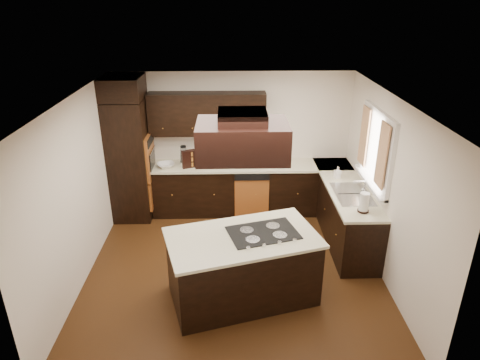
% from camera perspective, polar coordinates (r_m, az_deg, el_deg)
% --- Properties ---
extents(floor, '(4.20, 4.20, 0.02)m').
position_cam_1_polar(floor, '(6.43, -0.78, -11.70)').
color(floor, '#563114').
rests_on(floor, ground).
extents(ceiling, '(4.20, 4.20, 0.02)m').
position_cam_1_polar(ceiling, '(5.38, -0.93, 10.73)').
color(ceiling, silver).
rests_on(ceiling, ground).
extents(wall_back, '(4.20, 0.02, 2.50)m').
position_cam_1_polar(wall_back, '(7.75, -1.01, 5.18)').
color(wall_back, white).
rests_on(wall_back, ground).
extents(wall_front, '(4.20, 0.02, 2.50)m').
position_cam_1_polar(wall_front, '(3.99, -0.53, -14.58)').
color(wall_front, white).
rests_on(wall_front, ground).
extents(wall_left, '(0.02, 4.20, 2.50)m').
position_cam_1_polar(wall_left, '(6.15, -20.92, -1.60)').
color(wall_left, white).
rests_on(wall_left, ground).
extents(wall_right, '(0.02, 4.20, 2.50)m').
position_cam_1_polar(wall_right, '(6.18, 19.13, -1.22)').
color(wall_right, white).
rests_on(wall_right, ground).
extents(oven_column, '(0.65, 0.75, 2.12)m').
position_cam_1_polar(oven_column, '(7.64, -14.43, 2.60)').
color(oven_column, black).
rests_on(oven_column, floor).
extents(wall_oven_face, '(0.05, 0.62, 0.78)m').
position_cam_1_polar(wall_oven_face, '(7.54, -11.88, 3.07)').
color(wall_oven_face, '#AF5E26').
rests_on(wall_oven_face, oven_column).
extents(base_cabinets_back, '(2.93, 0.60, 0.88)m').
position_cam_1_polar(base_cabinets_back, '(7.77, -0.69, -1.22)').
color(base_cabinets_back, black).
rests_on(base_cabinets_back, floor).
extents(base_cabinets_right, '(0.60, 2.40, 0.88)m').
position_cam_1_polar(base_cabinets_right, '(7.20, 13.63, -4.08)').
color(base_cabinets_right, black).
rests_on(base_cabinets_right, floor).
extents(countertop_back, '(2.93, 0.63, 0.04)m').
position_cam_1_polar(countertop_back, '(7.57, -0.70, 1.89)').
color(countertop_back, beige).
rests_on(countertop_back, base_cabinets_back).
extents(countertop_right, '(0.63, 2.40, 0.04)m').
position_cam_1_polar(countertop_right, '(7.00, 13.87, -0.75)').
color(countertop_right, beige).
rests_on(countertop_right, base_cabinets_right).
extents(upper_cabinets, '(2.00, 0.34, 0.72)m').
position_cam_1_polar(upper_cabinets, '(7.43, -4.39, 8.80)').
color(upper_cabinets, black).
rests_on(upper_cabinets, wall_back).
extents(dishwasher_front, '(0.60, 0.05, 0.72)m').
position_cam_1_polar(dishwasher_front, '(7.53, 1.57, -2.45)').
color(dishwasher_front, '#AF5E26').
rests_on(dishwasher_front, floor).
extents(window_frame, '(0.06, 1.32, 1.12)m').
position_cam_1_polar(window_frame, '(6.50, 17.70, 4.02)').
color(window_frame, white).
rests_on(window_frame, wall_right).
extents(window_pane, '(0.00, 1.20, 1.00)m').
position_cam_1_polar(window_pane, '(6.51, 17.93, 4.02)').
color(window_pane, white).
rests_on(window_pane, wall_right).
extents(curtain_left, '(0.02, 0.34, 0.90)m').
position_cam_1_polar(curtain_left, '(6.09, 18.41, 3.12)').
color(curtain_left, beige).
rests_on(curtain_left, wall_right).
extents(curtain_right, '(0.02, 0.34, 0.90)m').
position_cam_1_polar(curtain_right, '(6.84, 16.21, 5.63)').
color(curtain_right, beige).
rests_on(curtain_right, wall_right).
extents(sink_rim, '(0.52, 0.84, 0.01)m').
position_cam_1_polar(sink_rim, '(6.69, 14.74, -1.81)').
color(sink_rim, silver).
rests_on(sink_rim, countertop_right).
extents(island, '(2.01, 1.45, 0.88)m').
position_cam_1_polar(island, '(5.66, 0.33, -11.69)').
color(island, black).
rests_on(island, floor).
extents(island_top, '(2.09, 1.53, 0.04)m').
position_cam_1_polar(island_top, '(5.41, 0.34, -7.72)').
color(island_top, beige).
rests_on(island_top, island).
extents(cooktop, '(0.98, 0.79, 0.01)m').
position_cam_1_polar(cooktop, '(5.47, 3.10, -7.02)').
color(cooktop, black).
rests_on(cooktop, island_top).
extents(range_hood, '(1.05, 0.72, 0.42)m').
position_cam_1_polar(range_hood, '(4.94, 0.32, 5.33)').
color(range_hood, black).
rests_on(range_hood, ceiling).
extents(hood_duct, '(0.55, 0.50, 0.13)m').
position_cam_1_polar(hood_duct, '(4.86, 0.32, 8.41)').
color(hood_duct, black).
rests_on(hood_duct, ceiling).
extents(blender_base, '(0.15, 0.15, 0.10)m').
position_cam_1_polar(blender_base, '(7.53, -7.46, 2.13)').
color(blender_base, silver).
rests_on(blender_base, countertop_back).
extents(blender_pitcher, '(0.13, 0.13, 0.26)m').
position_cam_1_polar(blender_pitcher, '(7.46, -7.54, 3.41)').
color(blender_pitcher, silver).
rests_on(blender_pitcher, blender_base).
extents(spice_rack, '(0.38, 0.23, 0.31)m').
position_cam_1_polar(spice_rack, '(7.47, -6.37, 2.87)').
color(spice_rack, black).
rests_on(spice_rack, countertop_back).
extents(mixing_bowl, '(0.36, 0.36, 0.07)m').
position_cam_1_polar(mixing_bowl, '(7.56, -9.85, 1.97)').
color(mixing_bowl, white).
rests_on(mixing_bowl, countertop_back).
extents(soap_bottle, '(0.11, 0.12, 0.20)m').
position_cam_1_polar(soap_bottle, '(7.17, 12.86, 1.01)').
color(soap_bottle, white).
rests_on(soap_bottle, countertop_right).
extents(paper_towel, '(0.13, 0.13, 0.28)m').
position_cam_1_polar(paper_towel, '(6.15, 16.21, -2.90)').
color(paper_towel, white).
rests_on(paper_towel, countertop_right).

